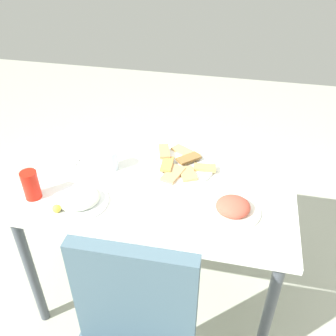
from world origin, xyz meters
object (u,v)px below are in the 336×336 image
dining_table (160,192)px  salad_plate_greens (78,199)px  fork (62,158)px  spoon (59,162)px  pide_platter (181,165)px  drinking_glass (110,160)px  soda_can (31,185)px  salad_plate_rice (233,208)px  paper_napkin (60,160)px

dining_table → salad_plate_greens: size_ratio=4.95×
fork → spoon: size_ratio=1.00×
pide_platter → drinking_glass: 0.32m
dining_table → spoon: (0.48, -0.01, 0.09)m
pide_platter → soda_can: size_ratio=2.56×
pide_platter → fork: size_ratio=1.82×
salad_plate_rice → paper_napkin: size_ratio=1.54×
spoon → soda_can: bearing=94.8°
pide_platter → salad_plate_rice: 0.35m
soda_can → fork: size_ratio=0.71×
salad_plate_rice → spoon: salad_plate_rice is taller
salad_plate_greens → soda_can: bearing=0.8°
pide_platter → fork: 0.56m
dining_table → soda_can: soda_can is taller
salad_plate_rice → paper_napkin: bearing=-12.7°
fork → pide_platter: bearing=-173.2°
salad_plate_rice → drinking_glass: bearing=-17.3°
salad_plate_greens → spoon: (0.20, -0.24, -0.01)m
drinking_glass → fork: bearing=-5.9°
pide_platter → spoon: 0.56m
salad_plate_greens → paper_napkin: (0.20, -0.26, -0.02)m
salad_plate_greens → paper_napkin: bearing=-51.9°
salad_plate_greens → fork: size_ratio=1.35×
dining_table → soda_can: size_ratio=9.41×
pide_platter → drinking_glass: size_ratio=3.46×
dining_table → salad_plate_rice: 0.37m
salad_plate_greens → spoon: bearing=-49.9°
pide_platter → drinking_glass: bearing=13.8°
dining_table → paper_napkin: 0.49m
dining_table → drinking_glass: (0.23, -0.02, 0.13)m
pide_platter → spoon: bearing=8.8°
soda_can → dining_table: bearing=-153.4°
soda_can → drinking_glass: size_ratio=1.35×
soda_can → drinking_glass: (-0.24, -0.26, -0.02)m
soda_can → paper_napkin: bearing=-87.6°
salad_plate_rice → soda_can: 0.80m
salad_plate_greens → drinking_glass: (-0.04, -0.25, 0.03)m
salad_plate_greens → spoon: size_ratio=1.36×
fork → spoon: same height
salad_plate_rice → spoon: bearing=-11.5°
drinking_glass → fork: (0.25, -0.03, -0.04)m
soda_can → spoon: (0.01, -0.25, -0.06)m
pide_platter → soda_can: (0.54, 0.33, 0.05)m
dining_table → drinking_glass: drinking_glass is taller
spoon → fork: bearing=-87.7°
salad_plate_rice → drinking_glass: (0.56, -0.17, 0.02)m
dining_table → fork: (0.48, -0.05, 0.09)m
salad_plate_greens → soda_can: 0.20m
dining_table → salad_plate_rice: size_ratio=5.37×
dining_table → salad_plate_greens: bearing=40.2°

